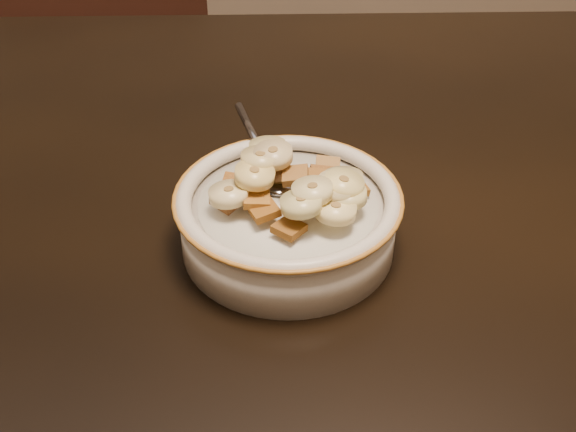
{
  "coord_description": "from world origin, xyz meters",
  "views": [
    {
      "loc": [
        0.19,
        -0.49,
        1.13
      ],
      "look_at": [
        0.19,
        -0.04,
        0.78
      ],
      "focal_mm": 45.0,
      "sensor_mm": 36.0,
      "label": 1
    }
  ],
  "objects_px": {
    "table": "(74,237)",
    "chair": "(98,121)",
    "spoon": "(276,181)",
    "cereal_bowl": "(288,225)"
  },
  "relations": [
    {
      "from": "chair",
      "to": "spoon",
      "type": "xyz_separation_m",
      "value": [
        0.34,
        -0.7,
        0.35
      ]
    },
    {
      "from": "cereal_bowl",
      "to": "spoon",
      "type": "distance_m",
      "value": 0.04
    },
    {
      "from": "table",
      "to": "chair",
      "type": "bearing_deg",
      "value": 102.25
    },
    {
      "from": "chair",
      "to": "cereal_bowl",
      "type": "height_order",
      "value": "chair"
    },
    {
      "from": "table",
      "to": "spoon",
      "type": "height_order",
      "value": "spoon"
    },
    {
      "from": "table",
      "to": "spoon",
      "type": "distance_m",
      "value": 0.19
    },
    {
      "from": "chair",
      "to": "spoon",
      "type": "relative_size",
      "value": 21.68
    },
    {
      "from": "table",
      "to": "cereal_bowl",
      "type": "height_order",
      "value": "cereal_bowl"
    },
    {
      "from": "table",
      "to": "spoon",
      "type": "xyz_separation_m",
      "value": [
        0.18,
        -0.01,
        0.07
      ]
    },
    {
      "from": "table",
      "to": "chair",
      "type": "xyz_separation_m",
      "value": [
        -0.16,
        0.69,
        -0.28
      ]
    }
  ]
}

